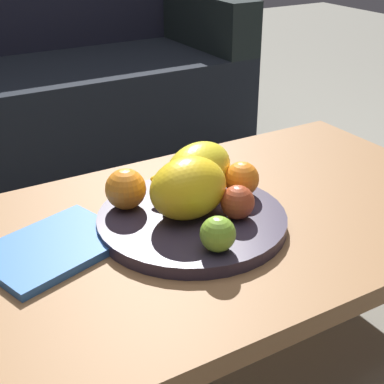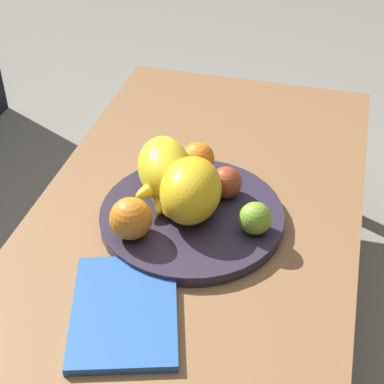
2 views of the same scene
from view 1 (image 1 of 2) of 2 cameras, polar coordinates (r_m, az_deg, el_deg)
name	(u,v)px [view 1 (image 1 of 2)]	position (r m, az deg, el deg)	size (l,w,h in m)	color
ground_plane	(207,363)	(1.38, 1.47, -16.75)	(8.00, 8.00, 0.00)	gray
coffee_table	(209,237)	(1.17, 1.66, -4.49)	(1.20, 0.67, 0.38)	olive
couch	(25,87)	(2.38, -16.35, 9.99)	(1.70, 0.70, 0.90)	black
fruit_bowl	(192,220)	(1.13, 0.00, -2.84)	(0.37, 0.37, 0.03)	#31293B
melon_large_front	(190,189)	(1.09, -0.24, 0.31)	(0.16, 0.12, 0.12)	yellow
melon_smaller_beside	(199,169)	(1.18, 0.67, 2.31)	(0.17, 0.11, 0.11)	yellow
orange_front	(126,189)	(1.14, -6.65, 0.30)	(0.08, 0.08, 0.08)	orange
orange_left	(242,179)	(1.19, 4.99, 1.31)	(0.07, 0.07, 0.07)	orange
apple_front	(218,234)	(1.00, 2.60, -4.22)	(0.06, 0.06, 0.06)	#7CAF31
apple_left	(238,202)	(1.10, 4.57, -1.03)	(0.07, 0.07, 0.07)	#AA4224
banana_bunch	(185,187)	(1.17, -0.71, 0.48)	(0.16, 0.12, 0.06)	gold
magazine	(53,248)	(1.08, -13.71, -5.41)	(0.25, 0.18, 0.02)	#2E62B2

